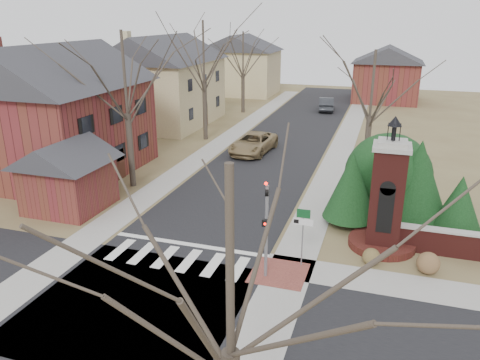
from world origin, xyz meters
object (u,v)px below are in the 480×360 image
at_px(pickup_truck, 253,143).
at_px(sign_post, 303,226).
at_px(brick_gate_monument, 386,206).
at_px(traffic_signal_pole, 266,222).
at_px(distant_car, 326,104).

bearing_deg(pickup_truck, sign_post, -62.12).
xyz_separation_m(sign_post, brick_gate_monument, (3.41, 3.01, 0.22)).
bearing_deg(traffic_signal_pole, brick_gate_monument, 43.24).
height_order(traffic_signal_pole, brick_gate_monument, brick_gate_monument).
relative_size(sign_post, distant_car, 0.58).
bearing_deg(sign_post, distant_car, 96.17).
bearing_deg(brick_gate_monument, pickup_truck, 127.06).
bearing_deg(distant_car, brick_gate_monument, 94.28).
bearing_deg(pickup_truck, traffic_signal_pole, -67.27).
distance_m(traffic_signal_pole, distant_car, 38.47).
xyz_separation_m(traffic_signal_pole, pickup_truck, (-5.90, 18.46, -1.79)).
bearing_deg(brick_gate_monument, sign_post, -138.58).
height_order(sign_post, distant_car, sign_post).
bearing_deg(pickup_truck, distant_car, 85.86).
bearing_deg(brick_gate_monument, traffic_signal_pole, -136.76).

